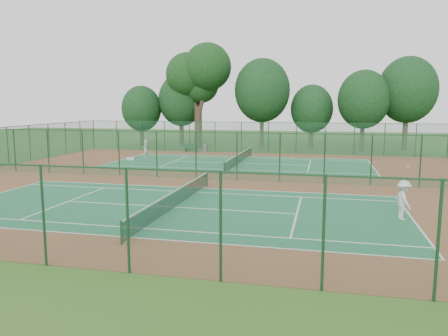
{
  "coord_description": "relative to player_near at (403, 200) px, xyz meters",
  "views": [
    {
      "loc": [
        7.62,
        -30.59,
        5.48
      ],
      "look_at": [
        1.69,
        -4.83,
        1.6
      ],
      "focal_mm": 35.0,
      "sensor_mm": 36.0,
      "label": 1
    }
  ],
  "objects": [
    {
      "name": "stray_ball_c",
      "position": [
        -14.55,
        8.15,
        -0.92
      ],
      "size": [
        0.07,
        0.07,
        0.07
      ],
      "primitive_type": "sphere",
      "color": "#EDF238",
      "rests_on": "red_pad"
    },
    {
      "name": "big_tree",
      "position": [
        -19.44,
        32.35,
        8.27
      ],
      "size": [
        8.49,
        6.21,
        13.04
      ],
      "color": "#33251C",
      "rests_on": "ground"
    },
    {
      "name": "court_far",
      "position": [
        -11.38,
        17.94,
        -0.95
      ],
      "size": [
        23.77,
        10.97,
        0.01
      ],
      "primitive_type": "cube",
      "color": "#20683C",
      "rests_on": "red_pad"
    },
    {
      "name": "tennis_net_far",
      "position": [
        -11.38,
        17.94,
        -0.42
      ],
      "size": [
        0.1,
        12.9,
        0.97
      ],
      "color": "#163E21",
      "rests_on": "ground"
    },
    {
      "name": "court_near",
      "position": [
        -11.38,
        -0.06,
        -0.95
      ],
      "size": [
        23.77,
        10.97,
        0.01
      ],
      "primitive_type": "cube",
      "color": "#1F623F",
      "rests_on": "red_pad"
    },
    {
      "name": "evergreen_row",
      "position": [
        -10.88,
        33.19,
        -0.97
      ],
      "size": [
        39.0,
        5.0,
        12.0
      ],
      "primitive_type": null,
      "color": "black",
      "rests_on": "ground"
    },
    {
      "name": "bench",
      "position": [
        -18.73,
        26.23,
        -0.45
      ],
      "size": [
        1.63,
        0.64,
        0.98
      ],
      "rotation": [
        0.0,
        0.0,
        -0.11
      ],
      "color": "#13381A",
      "rests_on": "red_pad"
    },
    {
      "name": "stray_ball_b",
      "position": [
        -3.84,
        8.0,
        -0.93
      ],
      "size": [
        0.07,
        0.07,
        0.07
      ],
      "primitive_type": "sphere",
      "color": "yellow",
      "rests_on": "red_pad"
    },
    {
      "name": "ground",
      "position": [
        -11.38,
        8.94,
        -0.97
      ],
      "size": [
        120.0,
        120.0,
        0.0
      ],
      "primitive_type": "plane",
      "color": "#2D531A",
      "rests_on": "ground"
    },
    {
      "name": "player_near",
      "position": [
        0.0,
        0.0,
        0.0
      ],
      "size": [
        1.02,
        1.37,
        1.9
      ],
      "primitive_type": "imported",
      "rotation": [
        0.0,
        0.0,
        1.86
      ],
      "color": "silver",
      "rests_on": "court_near"
    },
    {
      "name": "stray_ball_a",
      "position": [
        -9.04,
        8.53,
        -0.92
      ],
      "size": [
        0.07,
        0.07,
        0.07
      ],
      "primitive_type": "sphere",
      "color": "#DDED37",
      "rests_on": "red_pad"
    },
    {
      "name": "tennis_net_near",
      "position": [
        -11.38,
        -0.06,
        -0.42
      ],
      "size": [
        0.1,
        12.9,
        0.97
      ],
      "color": "#153B1F",
      "rests_on": "ground"
    },
    {
      "name": "kit_bag",
      "position": [
        -22.31,
        17.82,
        -0.82
      ],
      "size": [
        0.78,
        0.37,
        0.28
      ],
      "primitive_type": "cube",
      "rotation": [
        0.0,
        0.0,
        0.11
      ],
      "color": "silver",
      "rests_on": "red_pad"
    },
    {
      "name": "fence_north",
      "position": [
        -11.38,
        26.94,
        0.79
      ],
      "size": [
        40.0,
        0.09,
        3.5
      ],
      "color": "#194D2C",
      "rests_on": "ground"
    },
    {
      "name": "red_pad",
      "position": [
        -11.38,
        8.94,
        -0.96
      ],
      "size": [
        40.0,
        36.0,
        0.01
      ],
      "primitive_type": "cube",
      "color": "brown",
      "rests_on": "ground"
    },
    {
      "name": "trash_bin",
      "position": [
        -17.09,
        26.41,
        -0.52
      ],
      "size": [
        0.54,
        0.54,
        0.87
      ],
      "primitive_type": "cylinder",
      "rotation": [
        0.0,
        0.0,
        0.12
      ],
      "color": "slate",
      "rests_on": "red_pad"
    },
    {
      "name": "player_far",
      "position": [
        -21.55,
        19.79,
        -0.02
      ],
      "size": [
        0.45,
        0.68,
        1.85
      ],
      "primitive_type": "imported",
      "rotation": [
        0.0,
        0.0,
        -1.57
      ],
      "color": "silver",
      "rests_on": "court_far"
    },
    {
      "name": "fence_divider",
      "position": [
        -11.38,
        8.94,
        0.79
      ],
      "size": [
        40.0,
        0.09,
        3.5
      ],
      "color": "#18492F",
      "rests_on": "ground"
    },
    {
      "name": "fence_south",
      "position": [
        -11.38,
        -9.06,
        0.79
      ],
      "size": [
        40.0,
        0.09,
        3.5
      ],
      "color": "#18482F",
      "rests_on": "ground"
    }
  ]
}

